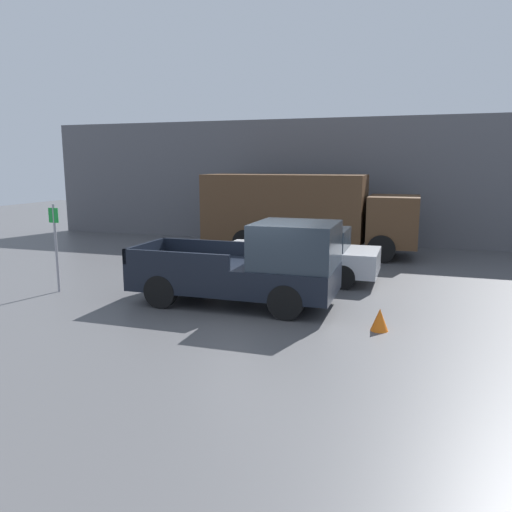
% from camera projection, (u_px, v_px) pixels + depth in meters
% --- Properties ---
extents(ground_plane, '(60.00, 60.00, 0.00)m').
position_uv_depth(ground_plane, '(257.00, 309.00, 12.12)').
color(ground_plane, '#4C4C4F').
extents(building_wall, '(28.00, 0.15, 5.44)m').
position_uv_depth(building_wall, '(333.00, 182.00, 21.82)').
color(building_wall, '#56565B').
rests_on(building_wall, ground).
extents(pickup_truck, '(5.08, 2.09, 2.11)m').
position_uv_depth(pickup_truck, '(252.00, 266.00, 12.30)').
color(pickup_truck, black).
rests_on(pickup_truck, ground).
extents(car, '(4.71, 1.96, 1.59)m').
position_uv_depth(car, '(301.00, 253.00, 15.15)').
color(car, '#B7BABF').
rests_on(car, ground).
extents(delivery_truck, '(8.20, 2.54, 3.08)m').
position_uv_depth(delivery_truck, '(302.00, 210.00, 19.56)').
color(delivery_truck, '#4C331E').
rests_on(delivery_truck, ground).
extents(parking_sign, '(0.30, 0.07, 2.41)m').
position_uv_depth(parking_sign, '(56.00, 243.00, 13.54)').
color(parking_sign, gray).
rests_on(parking_sign, ground).
extents(traffic_cone, '(0.37, 0.37, 0.48)m').
position_uv_depth(traffic_cone, '(380.00, 320.00, 10.50)').
color(traffic_cone, orange).
rests_on(traffic_cone, ground).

